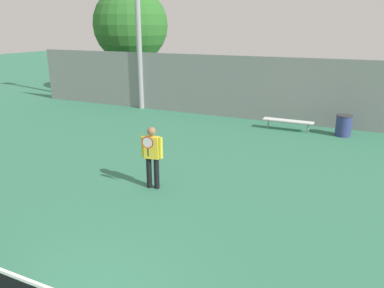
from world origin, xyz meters
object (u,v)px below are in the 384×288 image
tennis_player (152,154)px  trash_bin (344,125)px  bench_courtside_near (288,121)px  tree_green_broad (131,25)px

tennis_player → trash_bin: size_ratio=2.00×
bench_courtside_near → trash_bin: 2.15m
trash_bin → tree_green_broad: (-13.11, 4.79, 3.81)m
bench_courtside_near → trash_bin: trash_bin is taller
tennis_player → bench_courtside_near: tennis_player is taller
bench_courtside_near → tree_green_broad: (-10.96, 4.89, 3.83)m
bench_courtside_near → tree_green_broad: bearing=155.9°
tennis_player → bench_courtside_near: 7.75m
trash_bin → tree_green_broad: tree_green_broad is taller
trash_bin → bench_courtside_near: bearing=-177.2°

